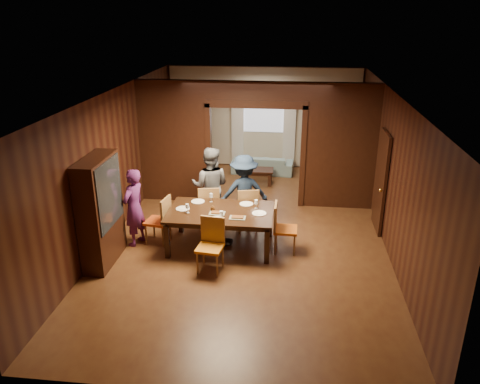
# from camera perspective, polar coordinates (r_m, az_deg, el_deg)

# --- Properties ---
(floor) EXTENTS (9.00, 9.00, 0.00)m
(floor) POSITION_cam_1_polar(r_m,az_deg,el_deg) (9.90, 1.04, -4.85)
(floor) COLOR #512916
(floor) RESTS_ON ground
(ceiling) EXTENTS (5.50, 9.00, 0.02)m
(ceiling) POSITION_cam_1_polar(r_m,az_deg,el_deg) (9.00, 1.17, 11.94)
(ceiling) COLOR silver
(ceiling) RESTS_ON room_walls
(room_walls) EXTENTS (5.52, 9.01, 2.90)m
(room_walls) POSITION_cam_1_polar(r_m,az_deg,el_deg) (11.13, 2.03, 6.44)
(room_walls) COLOR black
(room_walls) RESTS_ON floor
(person_purple) EXTENTS (0.53, 0.66, 1.56)m
(person_purple) POSITION_cam_1_polar(r_m,az_deg,el_deg) (9.32, -12.81, -1.86)
(person_purple) COLOR #5B2060
(person_purple) RESTS_ON floor
(person_grey) EXTENTS (0.85, 0.67, 1.71)m
(person_grey) POSITION_cam_1_polar(r_m,az_deg,el_deg) (9.98, -3.64, 0.71)
(person_grey) COLOR slate
(person_grey) RESTS_ON floor
(person_navy) EXTENTS (1.16, 0.85, 1.61)m
(person_navy) POSITION_cam_1_polar(r_m,az_deg,el_deg) (9.80, 0.48, 0.01)
(person_navy) COLOR #17243A
(person_navy) RESTS_ON floor
(sofa) EXTENTS (1.76, 0.77, 0.50)m
(sofa) POSITION_cam_1_polar(r_m,az_deg,el_deg) (13.36, 2.76, 3.42)
(sofa) COLOR #85AAAE
(sofa) RESTS_ON floor
(serving_bowl) EXTENTS (0.30, 0.30, 0.07)m
(serving_bowl) POSITION_cam_1_polar(r_m,az_deg,el_deg) (9.04, -1.79, -1.96)
(serving_bowl) COLOR black
(serving_bowl) RESTS_ON dining_table
(dining_table) EXTENTS (2.02, 1.26, 0.76)m
(dining_table) POSITION_cam_1_polar(r_m,az_deg,el_deg) (9.15, -2.35, -4.52)
(dining_table) COLOR black
(dining_table) RESTS_ON floor
(coffee_table) EXTENTS (0.80, 0.50, 0.40)m
(coffee_table) POSITION_cam_1_polar(r_m,az_deg,el_deg) (12.53, 2.22, 1.92)
(coffee_table) COLOR black
(coffee_table) RESTS_ON floor
(chair_left) EXTENTS (0.50, 0.50, 0.97)m
(chair_left) POSITION_cam_1_polar(r_m,az_deg,el_deg) (9.42, -10.03, -3.36)
(chair_left) COLOR #CA4713
(chair_left) RESTS_ON floor
(chair_right) EXTENTS (0.45, 0.45, 0.97)m
(chair_right) POSITION_cam_1_polar(r_m,az_deg,el_deg) (8.98, 5.57, -4.39)
(chair_right) COLOR #D15C13
(chair_right) RESTS_ON floor
(chair_far_l) EXTENTS (0.51, 0.51, 0.97)m
(chair_far_l) POSITION_cam_1_polar(r_m,az_deg,el_deg) (9.92, -3.78, -1.76)
(chair_far_l) COLOR red
(chair_far_l) RESTS_ON floor
(chair_far_r) EXTENTS (0.53, 0.53, 0.97)m
(chair_far_r) POSITION_cam_1_polar(r_m,az_deg,el_deg) (9.79, 0.87, -2.02)
(chair_far_r) COLOR #D64314
(chair_far_r) RESTS_ON floor
(chair_near) EXTENTS (0.49, 0.49, 0.97)m
(chair_near) POSITION_cam_1_polar(r_m,az_deg,el_deg) (8.30, -3.70, -6.62)
(chair_near) COLOR orange
(chair_near) RESTS_ON floor
(hutch) EXTENTS (0.40, 1.20, 2.00)m
(hutch) POSITION_cam_1_polar(r_m,az_deg,el_deg) (8.75, -16.65, -2.28)
(hutch) COLOR black
(hutch) RESTS_ON floor
(door_right) EXTENTS (0.06, 0.90, 2.10)m
(door_right) POSITION_cam_1_polar(r_m,az_deg,el_deg) (10.09, 16.82, 1.19)
(door_right) COLOR black
(door_right) RESTS_ON floor
(window_far) EXTENTS (1.20, 0.03, 1.30)m
(window_far) POSITION_cam_1_polar(r_m,az_deg,el_deg) (13.57, 2.92, 10.01)
(window_far) COLOR silver
(window_far) RESTS_ON back_wall
(curtain_left) EXTENTS (0.35, 0.06, 2.40)m
(curtain_left) POSITION_cam_1_polar(r_m,az_deg,el_deg) (13.69, -0.30, 8.22)
(curtain_left) COLOR white
(curtain_left) RESTS_ON back_wall
(curtain_right) EXTENTS (0.35, 0.06, 2.40)m
(curtain_right) POSITION_cam_1_polar(r_m,az_deg,el_deg) (13.60, 6.06, 8.01)
(curtain_right) COLOR white
(curtain_right) RESTS_ON back_wall
(plate_left) EXTENTS (0.27, 0.27, 0.01)m
(plate_left) POSITION_cam_1_polar(r_m,az_deg,el_deg) (9.15, -6.99, -2.03)
(plate_left) COLOR silver
(plate_left) RESTS_ON dining_table
(plate_far_l) EXTENTS (0.27, 0.27, 0.01)m
(plate_far_l) POSITION_cam_1_polar(r_m,az_deg,el_deg) (9.45, -5.15, -1.15)
(plate_far_l) COLOR white
(plate_far_l) RESTS_ON dining_table
(plate_far_r) EXTENTS (0.27, 0.27, 0.01)m
(plate_far_r) POSITION_cam_1_polar(r_m,az_deg,el_deg) (9.30, 0.79, -1.46)
(plate_far_r) COLOR white
(plate_far_r) RESTS_ON dining_table
(plate_right) EXTENTS (0.27, 0.27, 0.01)m
(plate_right) POSITION_cam_1_polar(r_m,az_deg,el_deg) (8.89, 2.35, -2.60)
(plate_right) COLOR white
(plate_right) RESTS_ON dining_table
(plate_near) EXTENTS (0.27, 0.27, 0.01)m
(plate_near) POSITION_cam_1_polar(r_m,az_deg,el_deg) (8.65, -2.83, -3.31)
(plate_near) COLOR white
(plate_near) RESTS_ON dining_table
(platter_a) EXTENTS (0.30, 0.20, 0.04)m
(platter_a) POSITION_cam_1_polar(r_m,az_deg,el_deg) (8.88, -2.81, -2.56)
(platter_a) COLOR gray
(platter_a) RESTS_ON dining_table
(platter_b) EXTENTS (0.30, 0.20, 0.04)m
(platter_b) POSITION_cam_1_polar(r_m,az_deg,el_deg) (8.68, -0.31, -3.11)
(platter_b) COLOR gray
(platter_b) RESTS_ON dining_table
(wineglass_left) EXTENTS (0.08, 0.08, 0.18)m
(wineglass_left) POSITION_cam_1_polar(r_m,az_deg,el_deg) (8.94, -6.43, -2.00)
(wineglass_left) COLOR silver
(wineglass_left) RESTS_ON dining_table
(wineglass_far) EXTENTS (0.08, 0.08, 0.18)m
(wineglass_far) POSITION_cam_1_polar(r_m,az_deg,el_deg) (9.40, -3.54, -0.69)
(wineglass_far) COLOR white
(wineglass_far) RESTS_ON dining_table
(wineglass_right) EXTENTS (0.08, 0.08, 0.18)m
(wineglass_right) POSITION_cam_1_polar(r_m,az_deg,el_deg) (9.08, 1.98, -1.49)
(wineglass_right) COLOR white
(wineglass_right) RESTS_ON dining_table
(tumbler) EXTENTS (0.07, 0.07, 0.14)m
(tumbler) POSITION_cam_1_polar(r_m,az_deg,el_deg) (8.67, -2.29, -2.77)
(tumbler) COLOR white
(tumbler) RESTS_ON dining_table
(condiment_jar) EXTENTS (0.08, 0.08, 0.11)m
(condiment_jar) POSITION_cam_1_polar(r_m,az_deg,el_deg) (8.97, -3.36, -2.03)
(condiment_jar) COLOR #472910
(condiment_jar) RESTS_ON dining_table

